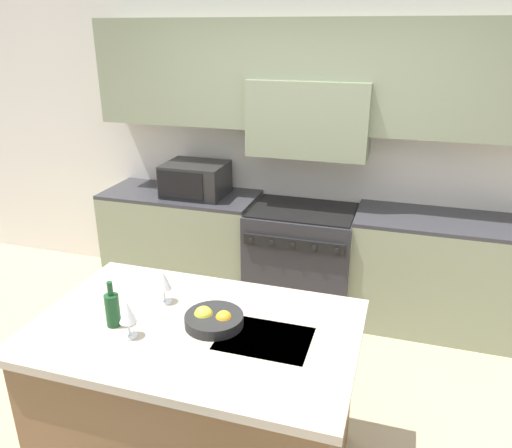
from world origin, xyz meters
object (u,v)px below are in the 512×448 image
at_px(wine_glass_near, 127,313).
at_px(wine_glass_far, 163,281).
at_px(microwave, 196,179).
at_px(fruit_bowl, 213,319).
at_px(range_stove, 301,259).
at_px(wine_bottle, 112,309).

height_order(wine_glass_near, wine_glass_far, same).
distance_m(microwave, fruit_bowl, 2.10).
distance_m(range_stove, wine_glass_far, 1.89).
relative_size(microwave, wine_glass_far, 2.79).
distance_m(wine_glass_near, wine_glass_far, 0.34).
distance_m(wine_bottle, fruit_bowl, 0.50).
relative_size(range_stove, microwave, 1.73).
bearing_deg(wine_bottle, wine_glass_far, 63.27).
xyz_separation_m(microwave, wine_bottle, (0.44, -2.04, -0.06)).
relative_size(wine_glass_near, fruit_bowl, 0.65).
distance_m(wine_glass_far, fruit_bowl, 0.37).
bearing_deg(microwave, wine_bottle, -77.74).
bearing_deg(wine_glass_near, wine_bottle, 152.71).
bearing_deg(range_stove, wine_bottle, -104.68).
bearing_deg(fruit_bowl, range_stove, 88.32).
bearing_deg(microwave, wine_glass_near, -74.86).
height_order(wine_bottle, wine_glass_far, wine_bottle).
height_order(range_stove, wine_glass_near, wine_glass_near).
xyz_separation_m(microwave, wine_glass_near, (0.57, -2.10, -0.02)).
bearing_deg(wine_glass_far, fruit_bowl, -20.91).
height_order(range_stove, wine_bottle, wine_bottle).
xyz_separation_m(range_stove, wine_glass_far, (-0.39, -1.74, 0.61)).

